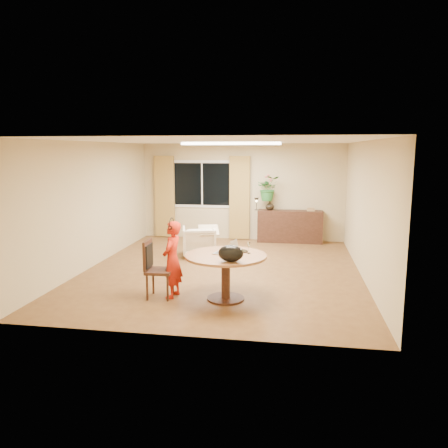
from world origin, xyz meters
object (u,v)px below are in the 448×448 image
object	(u,v)px
armchair	(199,241)
sideboard	(290,226)
dining_table	(226,264)
dining_chair	(160,269)
child	(172,260)

from	to	relation	value
armchair	sideboard	xyz separation A→B (m)	(2.05, 1.90, 0.08)
armchair	dining_table	bearing A→B (deg)	95.72
dining_chair	sideboard	bearing A→B (deg)	65.28
armchair	sideboard	distance (m)	2.80
dining_chair	child	bearing A→B (deg)	16.77
child	sideboard	world-z (taller)	child
dining_table	child	size ratio (longest dim) A/B	1.04
armchair	sideboard	size ratio (longest dim) A/B	0.45
dining_table	sideboard	size ratio (longest dim) A/B	0.78
dining_table	armchair	world-z (taller)	dining_table
dining_chair	armchair	distance (m)	2.92
child	armchair	world-z (taller)	child
dining_chair	sideboard	world-z (taller)	dining_chair
child	sideboard	bearing A→B (deg)	164.68
child	armchair	bearing A→B (deg)	-170.21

